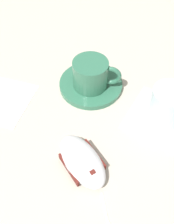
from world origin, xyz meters
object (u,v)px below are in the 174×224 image
Objects in this scene: coffee_cup at (91,74)px; computer_mouse at (82,161)px; saucer at (91,84)px; drinking_glass at (168,105)px.

computer_mouse is at bearing -128.33° from coffee_cup.
saucer is 1.58× the size of coffee_cup.
saucer is at bearing 64.72° from coffee_cup.
coffee_cup is 0.77× the size of computer_mouse.
saucer is 1.92× the size of drinking_glass.
computer_mouse is at bearing -127.89° from saucer.
saucer is 0.04m from coffee_cup.
drinking_glass reaches higher than saucer.
computer_mouse is at bearing -179.89° from drinking_glass.
coffee_cup is at bearing 51.67° from computer_mouse.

